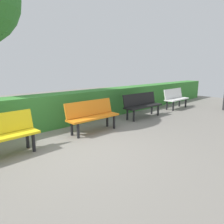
# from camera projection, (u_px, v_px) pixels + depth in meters

# --- Properties ---
(ground_plane) EXTENTS (21.57, 21.57, 0.00)m
(ground_plane) POSITION_uv_depth(u_px,v_px,m) (71.00, 149.00, 4.54)
(ground_plane) COLOR gray
(bench_white) EXTENTS (1.38, 0.47, 0.86)m
(bench_white) POSITION_uv_depth(u_px,v_px,m) (175.00, 98.00, 8.95)
(bench_white) COLOR white
(bench_white) RESTS_ON ground_plane
(bench_black) EXTENTS (1.66, 0.53, 0.86)m
(bench_black) POSITION_uv_depth(u_px,v_px,m) (142.00, 104.00, 7.34)
(bench_black) COLOR black
(bench_black) RESTS_ON ground_plane
(bench_orange) EXTENTS (1.56, 0.49, 0.86)m
(bench_orange) POSITION_uv_depth(u_px,v_px,m) (92.00, 114.00, 5.70)
(bench_orange) COLOR orange
(bench_orange) RESTS_ON ground_plane
(bench_yellow) EXTENTS (1.41, 0.51, 0.86)m
(bench_yellow) POSITION_uv_depth(u_px,v_px,m) (1.00, 133.00, 4.07)
(bench_yellow) COLOR yellow
(bench_yellow) RESTS_ON ground_plane
(hedge_row) EXTENTS (17.57, 0.70, 0.99)m
(hedge_row) POSITION_uv_depth(u_px,v_px,m) (67.00, 108.00, 6.49)
(hedge_row) COLOR #387F33
(hedge_row) RESTS_ON ground_plane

